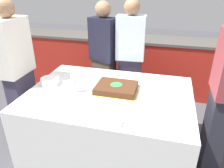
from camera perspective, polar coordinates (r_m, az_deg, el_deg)
The scene contains 13 objects.
ground_plane at distance 2.66m, azimuth -0.65°, elevation -16.76°, with size 14.00×14.00×0.00m, color #424247.
back_counter at distance 3.83m, azimuth 5.96°, elevation 5.29°, with size 4.40×0.58×0.92m.
dining_table at distance 2.42m, azimuth -0.70°, elevation -10.16°, with size 1.65×1.19×0.76m.
cake at distance 2.24m, azimuth 1.14°, elevation -0.98°, with size 0.45×0.37×0.07m.
plate_stack at distance 2.46m, azimuth -15.91°, elevation 0.68°, with size 0.20×0.20×0.08m.
wine_glass at distance 2.20m, azimuth -10.00°, elevation 1.04°, with size 0.06×0.06×0.20m.
side_plate_near_cake at distance 2.51m, azimuth 3.40°, elevation 1.31°, with size 0.17×0.17×0.00m.
side_plate_right_edge at distance 2.31m, azimuth 8.69°, elevation -1.27°, with size 0.17×0.17×0.00m.
utensil_pile at distance 1.77m, azimuth 0.15°, elevation -9.82°, with size 0.17×0.09×0.02m.
person_cutting_cake at distance 2.91m, azimuth 4.69°, elevation 6.20°, with size 0.37×0.23×1.59m.
person_seated_left at distance 2.63m, azimuth -23.28°, elevation 2.38°, with size 0.20×0.41×1.64m.
person_seated_right at distance 2.18m, azimuth 26.88°, elevation -3.23°, with size 0.20×0.39×1.64m.
person_standing_back at distance 2.99m, azimuth -2.16°, elevation 6.54°, with size 0.40×0.31×1.56m.
Camera 1 is at (0.53, -1.88, 1.80)m, focal length 35.00 mm.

